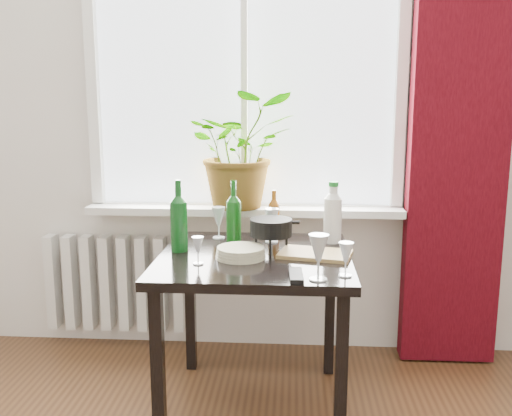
# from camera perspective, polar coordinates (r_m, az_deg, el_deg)

# --- Properties ---
(window) EXTENTS (1.72, 0.08, 1.62)m
(window) POSITION_cam_1_polar(r_m,az_deg,el_deg) (3.15, -1.14, 14.05)
(window) COLOR white
(window) RESTS_ON ground
(windowsill) EXTENTS (1.72, 0.20, 0.04)m
(windowsill) POSITION_cam_1_polar(r_m,az_deg,el_deg) (3.13, -1.19, -0.19)
(windowsill) COLOR silver
(windowsill) RESTS_ON ground
(curtain) EXTENTS (0.50, 0.12, 2.56)m
(curtain) POSITION_cam_1_polar(r_m,az_deg,el_deg) (3.15, 19.68, 7.89)
(curtain) COLOR #34040B
(curtain) RESTS_ON ground
(radiator) EXTENTS (0.80, 0.10, 0.55)m
(radiator) POSITION_cam_1_polar(r_m,az_deg,el_deg) (3.42, -13.85, -7.27)
(radiator) COLOR silver
(radiator) RESTS_ON ground
(table) EXTENTS (0.85, 0.85, 0.74)m
(table) POSITION_cam_1_polar(r_m,az_deg,el_deg) (2.58, -0.13, -6.63)
(table) COLOR black
(table) RESTS_ON ground
(potted_plant) EXTENTS (0.66, 0.61, 0.62)m
(potted_plant) POSITION_cam_1_polar(r_m,az_deg,el_deg) (3.06, -1.49, 5.80)
(potted_plant) COLOR #327E21
(potted_plant) RESTS_ON windowsill
(wine_bottle_left) EXTENTS (0.08, 0.08, 0.33)m
(wine_bottle_left) POSITION_cam_1_polar(r_m,az_deg,el_deg) (2.60, -7.74, -0.70)
(wine_bottle_left) COLOR #0C4013
(wine_bottle_left) RESTS_ON table
(wine_bottle_right) EXTENTS (0.09, 0.09, 0.31)m
(wine_bottle_right) POSITION_cam_1_polar(r_m,az_deg,el_deg) (2.72, -2.25, -0.42)
(wine_bottle_right) COLOR #0D430E
(wine_bottle_right) RESTS_ON table
(bottle_amber) EXTENTS (0.06, 0.06, 0.24)m
(bottle_amber) POSITION_cam_1_polar(r_m,az_deg,el_deg) (2.88, 1.80, -0.50)
(bottle_amber) COLOR brown
(bottle_amber) RESTS_ON table
(cleaning_bottle) EXTENTS (0.11, 0.11, 0.30)m
(cleaning_bottle) POSITION_cam_1_polar(r_m,az_deg,el_deg) (2.77, 7.69, -0.36)
(cleaning_bottle) COLOR silver
(cleaning_bottle) RESTS_ON table
(wineglass_front_right) EXTENTS (0.08, 0.08, 0.18)m
(wineglass_front_right) POSITION_cam_1_polar(r_m,az_deg,el_deg) (2.20, 6.27, -4.87)
(wineglass_front_right) COLOR silver
(wineglass_front_right) RESTS_ON table
(wineglass_far_right) EXTENTS (0.08, 0.08, 0.14)m
(wineglass_far_right) POSITION_cam_1_polar(r_m,az_deg,el_deg) (2.26, 8.96, -5.06)
(wineglass_far_right) COLOR white
(wineglass_far_right) RESTS_ON table
(wineglass_back_center) EXTENTS (0.10, 0.10, 0.17)m
(wineglass_back_center) POSITION_cam_1_polar(r_m,az_deg,el_deg) (2.76, 1.57, -1.71)
(wineglass_back_center) COLOR silver
(wineglass_back_center) RESTS_ON table
(wineglass_back_left) EXTENTS (0.07, 0.07, 0.16)m
(wineglass_back_left) POSITION_cam_1_polar(r_m,az_deg,el_deg) (2.84, -3.76, -1.44)
(wineglass_back_left) COLOR silver
(wineglass_back_left) RESTS_ON table
(wineglass_front_left) EXTENTS (0.05, 0.05, 0.12)m
(wineglass_front_left) POSITION_cam_1_polar(r_m,az_deg,el_deg) (2.41, -5.83, -4.24)
(wineglass_front_left) COLOR white
(wineglass_front_left) RESTS_ON table
(plate_stack) EXTENTS (0.25, 0.25, 0.05)m
(plate_stack) POSITION_cam_1_polar(r_m,az_deg,el_deg) (2.50, -1.55, -4.47)
(plate_stack) COLOR beige
(plate_stack) RESTS_ON table
(fondue_pot) EXTENTS (0.24, 0.22, 0.15)m
(fondue_pot) POSITION_cam_1_polar(r_m,az_deg,el_deg) (2.60, 1.51, -2.71)
(fondue_pot) COLOR black
(fondue_pot) RESTS_ON table
(tv_remote) EXTENTS (0.06, 0.18, 0.02)m
(tv_remote) POSITION_cam_1_polar(r_m,az_deg,el_deg) (2.24, 4.04, -6.73)
(tv_remote) COLOR black
(tv_remote) RESTS_ON table
(cutting_board) EXTENTS (0.35, 0.26, 0.02)m
(cutting_board) POSITION_cam_1_polar(r_m,az_deg,el_deg) (2.55, 5.95, -4.59)
(cutting_board) COLOR olive
(cutting_board) RESTS_ON table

